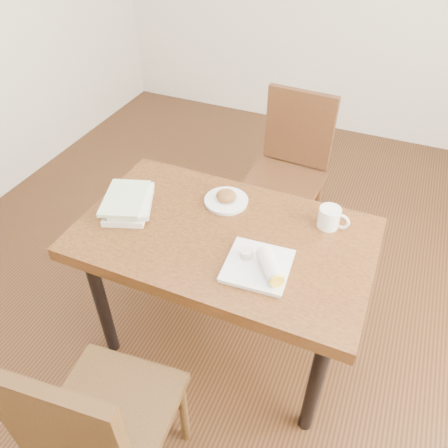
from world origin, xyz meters
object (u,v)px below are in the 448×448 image
at_px(plate_burrito, 261,266).
at_px(book_stack, 129,203).
at_px(table, 224,249).
at_px(chair_near, 95,424).
at_px(plate_scone, 226,199).
at_px(coffee_mug, 330,217).
at_px(chair_far, 290,164).

relative_size(plate_burrito, book_stack, 0.82).
relative_size(table, chair_near, 1.27).
xyz_separation_m(plate_scone, coffee_mug, (0.46, 0.02, 0.03)).
bearing_deg(chair_far, book_stack, -116.84).
relative_size(chair_near, plate_burrito, 3.70).
distance_m(plate_scone, plate_burrito, 0.43).
xyz_separation_m(chair_far, plate_scone, (-0.10, -0.72, 0.22)).
relative_size(table, plate_burrito, 4.70).
relative_size(chair_far, plate_scone, 4.87).
distance_m(chair_near, plate_burrito, 0.77).
bearing_deg(plate_burrito, chair_near, -115.42).
distance_m(plate_scone, coffee_mug, 0.46).
distance_m(coffee_mug, plate_burrito, 0.39).
bearing_deg(chair_near, plate_burrito, 64.58).
distance_m(chair_near, chair_far, 1.72).
height_order(coffee_mug, plate_burrito, coffee_mug).
bearing_deg(book_stack, table, 2.00).
bearing_deg(plate_burrito, book_stack, 169.55).
bearing_deg(chair_near, chair_far, 85.56).
height_order(chair_far, plate_burrito, chair_far).
bearing_deg(book_stack, chair_near, -66.71).
height_order(table, chair_far, chair_far).
relative_size(coffee_mug, book_stack, 0.43).
bearing_deg(book_stack, plate_burrito, -10.45).
bearing_deg(plate_burrito, table, 147.00).
bearing_deg(plate_scone, book_stack, -150.82).
height_order(plate_burrito, book_stack, plate_burrito).
distance_m(table, plate_scone, 0.23).
relative_size(table, coffee_mug, 9.09).
xyz_separation_m(plate_scone, book_stack, (-0.37, -0.21, 0.01)).
bearing_deg(plate_scone, chair_near, -91.99).
xyz_separation_m(chair_far, coffee_mug, (0.36, -0.70, 0.25)).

